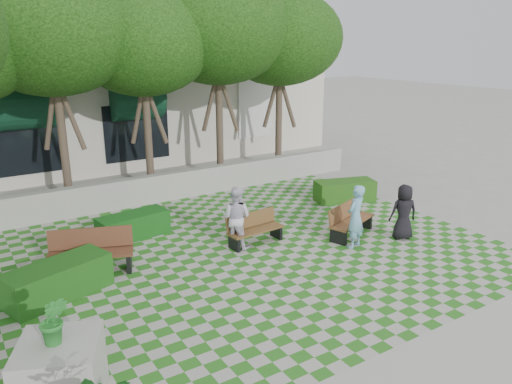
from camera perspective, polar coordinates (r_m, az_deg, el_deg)
ground at (r=11.74m, az=1.92°, el=-8.76°), size 90.00×90.00×0.00m
lawn at (r=12.50m, az=-0.70°, el=-7.06°), size 12.00×12.00×0.00m
sidewalk_south at (r=8.86m, az=20.53°, el=-19.46°), size 16.00×2.00×0.01m
retaining_wall at (r=16.72m, az=-10.20°, el=0.61°), size 15.00×0.36×0.90m
bench_east at (r=13.75m, az=10.68°, el=-3.20°), size 1.75×1.07×0.87m
bench_mid at (r=12.99m, az=-0.18°, el=-4.27°), size 1.57×0.62×0.81m
bench_west at (r=12.03m, az=-18.35°, el=-6.55°), size 1.97×1.25×0.98m
hedge_east at (r=16.65m, az=10.11°, el=0.14°), size 2.08×1.32×0.68m
hedge_midleft at (r=13.81m, az=-13.85°, el=-3.74°), size 1.94×0.99×0.65m
hedge_west at (r=11.19m, az=-21.68°, el=-9.35°), size 2.26×1.44×0.73m
planter_back at (r=7.98m, az=-21.39°, el=-18.72°), size 1.45×1.45×1.82m
person_blue at (r=12.86m, az=11.31°, el=-2.76°), size 0.70×0.57×1.65m
person_dark at (r=13.74m, az=16.52°, el=-2.20°), size 0.86×0.72×1.49m
person_white at (r=12.62m, az=-2.28°, el=-2.91°), size 0.95×0.99×1.61m
tree_row at (r=15.21m, az=-17.54°, el=16.58°), size 17.70×13.40×7.41m
building at (r=23.94m, az=-15.84°, el=10.24°), size 18.00×8.92×5.15m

